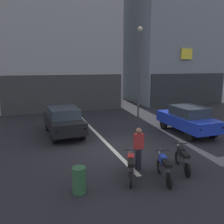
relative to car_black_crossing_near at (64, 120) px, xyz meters
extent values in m
plane|color=#232328|center=(1.88, -3.08, -0.89)|extent=(120.00, 120.00, 0.00)
cube|color=silver|center=(1.88, 2.92, -0.88)|extent=(0.20, 18.00, 0.01)
cube|color=#9E9EA3|center=(1.12, 10.52, 7.52)|extent=(10.73, 7.12, 16.82)
cube|color=#373739|center=(1.12, 6.91, 0.71)|extent=(10.30, 0.10, 3.20)
cube|color=gray|center=(13.42, 10.52, 6.73)|extent=(9.01, 8.32, 15.24)
cube|color=#292C30|center=(13.42, 6.31, 0.71)|extent=(8.65, 0.10, 3.20)
cube|color=yellow|center=(12.85, 6.24, 4.21)|extent=(1.21, 0.16, 1.03)
cylinder|color=black|center=(-0.84, 1.30, -0.57)|extent=(0.21, 0.65, 0.64)
cylinder|color=black|center=(0.71, 1.38, -0.57)|extent=(0.21, 0.65, 0.64)
cylinder|color=black|center=(-0.71, -1.30, -0.57)|extent=(0.21, 0.65, 0.64)
cylinder|color=black|center=(0.84, -1.22, -0.57)|extent=(0.21, 0.65, 0.64)
cube|color=black|center=(0.00, 0.04, -0.14)|extent=(1.96, 4.18, 0.66)
cube|color=#2D3842|center=(0.01, -0.11, 0.47)|extent=(1.65, 2.04, 0.56)
cube|color=red|center=(-0.60, -2.01, -0.09)|extent=(0.14, 0.07, 0.12)
cube|color=red|center=(0.80, -1.94, -0.09)|extent=(0.14, 0.07, 0.12)
cylinder|color=black|center=(6.20, -0.72, -0.57)|extent=(0.19, 0.64, 0.64)
cylinder|color=black|center=(7.75, -0.74, -0.57)|extent=(0.19, 0.64, 0.64)
cylinder|color=black|center=(6.16, -3.32, -0.57)|extent=(0.19, 0.64, 0.64)
cylinder|color=black|center=(7.71, -3.34, -0.57)|extent=(0.19, 0.64, 0.64)
cube|color=#1E38BF|center=(6.96, -2.03, -0.14)|extent=(1.81, 4.12, 0.66)
cube|color=#2D3842|center=(6.95, -2.18, 0.47)|extent=(1.57, 1.99, 0.56)
cube|color=red|center=(6.23, -4.04, -0.09)|extent=(0.14, 0.06, 0.12)
cube|color=red|center=(7.63, -4.06, -0.09)|extent=(0.14, 0.06, 0.12)
cylinder|color=black|center=(4.12, 8.90, -0.57)|extent=(0.21, 0.65, 0.64)
cylinder|color=black|center=(2.57, 8.84, -0.57)|extent=(0.21, 0.65, 0.64)
cylinder|color=black|center=(4.01, 11.50, -0.57)|extent=(0.21, 0.65, 0.64)
cylinder|color=black|center=(2.46, 11.44, -0.57)|extent=(0.21, 0.65, 0.64)
cube|color=red|center=(3.29, 10.17, -0.14)|extent=(1.93, 4.17, 0.66)
cube|color=#2D3842|center=(3.28, 10.32, 0.47)|extent=(1.63, 2.03, 0.56)
cube|color=red|center=(3.91, 12.22, -0.09)|extent=(0.14, 0.07, 0.12)
cube|color=red|center=(2.50, 12.16, -0.09)|extent=(0.14, 0.07, 0.12)
cylinder|color=#47474C|center=(6.16, 2.92, 2.33)|extent=(0.14, 0.14, 6.43)
sphere|color=beige|center=(6.16, 2.92, 5.72)|extent=(0.36, 0.36, 0.36)
cylinder|color=black|center=(1.72, -5.62, -0.63)|extent=(0.27, 0.51, 0.52)
cylinder|color=black|center=(1.26, -6.67, -0.63)|extent=(0.27, 0.51, 0.52)
cube|color=#38383D|center=(1.47, -6.19, -0.52)|extent=(0.47, 0.76, 0.22)
cube|color=black|center=(1.41, -6.33, -0.17)|extent=(0.44, 0.64, 0.12)
cube|color=red|center=(1.57, -5.95, -0.19)|extent=(0.34, 0.42, 0.24)
cylinder|color=#4C4C51|center=(1.66, -5.75, -0.25)|extent=(0.16, 0.25, 0.70)
cylinder|color=black|center=(1.63, -5.83, 0.07)|extent=(0.52, 0.25, 0.04)
sphere|color=silver|center=(1.71, -5.64, -0.09)|extent=(0.12, 0.12, 0.12)
cylinder|color=black|center=(2.73, -6.03, -0.63)|extent=(0.21, 0.52, 0.52)
cylinder|color=black|center=(2.42, -7.14, -0.63)|extent=(0.21, 0.52, 0.52)
cube|color=#38383D|center=(2.56, -6.63, -0.52)|extent=(0.39, 0.76, 0.22)
cube|color=black|center=(2.52, -6.79, -0.17)|extent=(0.37, 0.64, 0.12)
cube|color=#233DB7|center=(2.63, -6.39, -0.19)|extent=(0.31, 0.41, 0.24)
cylinder|color=#4C4C51|center=(2.69, -6.18, -0.25)|extent=(0.13, 0.25, 0.70)
cylinder|color=black|center=(2.67, -6.25, 0.07)|extent=(0.54, 0.18, 0.04)
sphere|color=silver|center=(2.72, -6.05, -0.09)|extent=(0.12, 0.12, 0.12)
cylinder|color=black|center=(3.84, -5.59, -0.63)|extent=(0.22, 0.52, 0.52)
cylinder|color=black|center=(3.49, -6.68, -0.63)|extent=(0.22, 0.52, 0.52)
cube|color=#38383D|center=(3.65, -6.18, -0.52)|extent=(0.41, 0.76, 0.22)
cube|color=black|center=(3.60, -6.33, -0.17)|extent=(0.39, 0.64, 0.12)
cube|color=black|center=(3.72, -5.94, -0.19)|extent=(0.32, 0.41, 0.24)
cylinder|color=#4C4C51|center=(3.79, -5.73, -0.25)|extent=(0.14, 0.25, 0.70)
cylinder|color=black|center=(3.77, -5.81, 0.07)|extent=(0.54, 0.20, 0.04)
sphere|color=silver|center=(3.83, -5.61, -0.09)|extent=(0.12, 0.12, 0.12)
cylinder|color=#23232D|center=(2.08, -5.53, -0.46)|extent=(0.24, 0.24, 0.86)
cube|color=#B22D2D|center=(2.08, -5.53, 0.26)|extent=(0.37, 0.24, 0.58)
sphere|color=#9E7051|center=(2.08, -5.53, 0.67)|extent=(0.22, 0.22, 0.22)
cylinder|color=#2D5938|center=(-0.40, -6.43, -0.46)|extent=(0.44, 0.44, 0.85)
camera|label=1|loc=(-1.65, -13.06, 3.07)|focal=36.91mm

